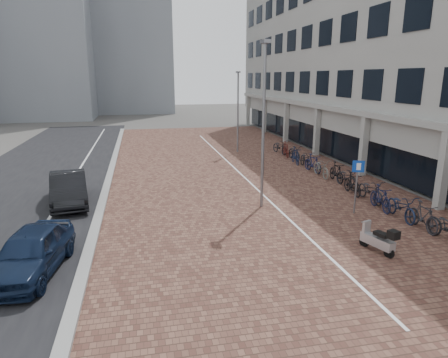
# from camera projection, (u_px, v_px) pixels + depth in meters

# --- Properties ---
(ground) EXTENTS (140.00, 140.00, 0.00)m
(ground) POSITION_uv_depth(u_px,v_px,m) (269.00, 277.00, 11.00)
(ground) COLOR #474442
(ground) RESTS_ON ground
(plaza_brick) EXTENTS (14.50, 42.00, 0.04)m
(plaza_brick) POSITION_uv_depth(u_px,v_px,m) (236.00, 173.00, 22.76)
(plaza_brick) COLOR brown
(plaza_brick) RESTS_ON ground
(street_asphalt) EXTENTS (8.00, 50.00, 0.03)m
(street_asphalt) POSITION_uv_depth(u_px,v_px,m) (32.00, 184.00, 20.53)
(street_asphalt) COLOR black
(street_asphalt) RESTS_ON ground
(curb) EXTENTS (0.35, 42.00, 0.14)m
(curb) POSITION_uv_depth(u_px,v_px,m) (109.00, 179.00, 21.30)
(curb) COLOR gray
(curb) RESTS_ON ground
(lane_line) EXTENTS (0.12, 44.00, 0.00)m
(lane_line) POSITION_uv_depth(u_px,v_px,m) (72.00, 181.00, 20.93)
(lane_line) COLOR white
(lane_line) RESTS_ON street_asphalt
(parking_line) EXTENTS (0.10, 30.00, 0.00)m
(parking_line) POSITION_uv_depth(u_px,v_px,m) (239.00, 173.00, 22.79)
(parking_line) COLOR white
(parking_line) RESTS_ON plaza_brick
(office_building) EXTENTS (8.40, 40.00, 15.00)m
(office_building) POSITION_uv_depth(u_px,v_px,m) (380.00, 31.00, 26.64)
(office_building) COLOR #9C9C97
(office_building) RESTS_ON ground
(bg_towers) EXTENTS (33.00, 23.00, 32.00)m
(bg_towers) POSITION_uv_depth(u_px,v_px,m) (46.00, 8.00, 50.85)
(bg_towers) COLOR gray
(bg_towers) RESTS_ON ground
(car_navy) EXTENTS (2.11, 4.02, 1.30)m
(car_navy) POSITION_uv_depth(u_px,v_px,m) (31.00, 252.00, 11.06)
(car_navy) COLOR #0E1A33
(car_navy) RESTS_ON ground
(car_dark) EXTENTS (2.12, 4.36, 1.38)m
(car_dark) POSITION_uv_depth(u_px,v_px,m) (69.00, 189.00, 17.16)
(car_dark) COLOR black
(car_dark) RESTS_ON ground
(scooter_front) EXTENTS (0.80, 1.43, 0.94)m
(scooter_front) POSITION_uv_depth(u_px,v_px,m) (378.00, 239.00, 12.41)
(scooter_front) COLOR #B1B1B6
(scooter_front) RESTS_ON ground
(parking_sign) EXTENTS (0.45, 0.19, 2.22)m
(parking_sign) POSITION_uv_depth(u_px,v_px,m) (357.00, 179.00, 15.67)
(parking_sign) COLOR slate
(parking_sign) RESTS_ON ground
(lamp_near) EXTENTS (0.12, 0.12, 6.74)m
(lamp_near) POSITION_uv_depth(u_px,v_px,m) (263.00, 129.00, 16.04)
(lamp_near) COLOR gray
(lamp_near) RESTS_ON ground
(lamp_far) EXTENTS (0.12, 0.12, 5.73)m
(lamp_far) POSITION_uv_depth(u_px,v_px,m) (238.00, 113.00, 28.29)
(lamp_far) COLOR slate
(lamp_far) RESTS_ON ground
(bike_row) EXTENTS (1.13, 18.11, 1.05)m
(bike_row) POSITION_uv_depth(u_px,v_px,m) (333.00, 172.00, 20.76)
(bike_row) COLOR black
(bike_row) RESTS_ON ground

